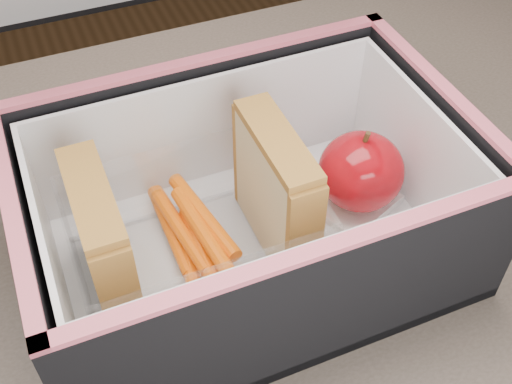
{
  "coord_description": "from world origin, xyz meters",
  "views": [
    {
      "loc": [
        -0.18,
        -0.27,
        1.17
      ],
      "look_at": [
        -0.05,
        0.05,
        0.81
      ],
      "focal_mm": 45.0,
      "sensor_mm": 36.0,
      "label": 1
    }
  ],
  "objects": [
    {
      "name": "kitchen_table",
      "position": [
        0.0,
        0.0,
        0.66
      ],
      "size": [
        1.2,
        0.8,
        0.75
      ],
      "color": "brown",
      "rests_on": "ground"
    },
    {
      "name": "plastic_tub",
      "position": [
        -0.1,
        0.04,
        0.8
      ],
      "size": [
        0.18,
        0.13,
        0.07
      ],
      "primitive_type": null,
      "color": "white",
      "rests_on": "lunch_bag"
    },
    {
      "name": "carrot_sticks",
      "position": [
        -0.1,
        0.05,
        0.79
      ],
      "size": [
        0.05,
        0.16,
        0.03
      ],
      "color": "#EE4E02",
      "rests_on": "plastic_tub"
    },
    {
      "name": "red_apple",
      "position": [
        0.04,
        0.05,
        0.81
      ],
      "size": [
        0.08,
        0.08,
        0.08
      ],
      "rotation": [
        0.0,
        0.0,
        0.21
      ],
      "color": "maroon",
      "rests_on": "paper_napkin"
    },
    {
      "name": "sandwich_left",
      "position": [
        -0.17,
        0.04,
        0.82
      ],
      "size": [
        0.03,
        0.1,
        0.11
      ],
      "color": "#CBBB87",
      "rests_on": "plastic_tub"
    },
    {
      "name": "sandwich_right",
      "position": [
        -0.04,
        0.04,
        0.82
      ],
      "size": [
        0.03,
        0.1,
        0.11
      ],
      "color": "#CBBB87",
      "rests_on": "plastic_tub"
    },
    {
      "name": "paper_napkin",
      "position": [
        0.04,
        0.05,
        0.77
      ],
      "size": [
        0.09,
        0.09,
        0.01
      ],
      "primitive_type": "cube",
      "rotation": [
        0.0,
        0.0,
        0.37
      ],
      "color": "white",
      "rests_on": "lunch_bag"
    },
    {
      "name": "lunch_bag",
      "position": [
        -0.06,
        0.05,
        0.82
      ],
      "size": [
        0.33,
        0.33,
        0.31
      ],
      "color": "black",
      "rests_on": "kitchen_table"
    }
  ]
}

